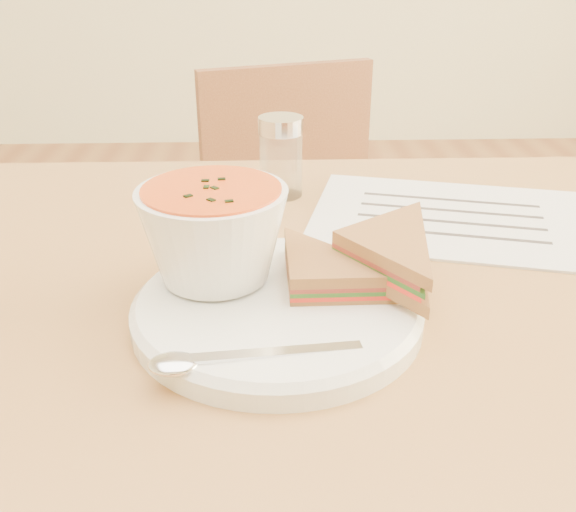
{
  "coord_description": "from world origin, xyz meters",
  "views": [
    {
      "loc": [
        -0.04,
        -0.55,
        1.04
      ],
      "look_at": [
        -0.03,
        -0.07,
        0.8
      ],
      "focal_mm": 40.0,
      "sensor_mm": 36.0,
      "label": 1
    }
  ],
  "objects_px": {
    "condiment_shaker": "(281,157)",
    "plate": "(277,311)",
    "soup_bowl": "(214,239)",
    "chair_far": "(316,286)"
  },
  "relations": [
    {
      "from": "chair_far",
      "to": "condiment_shaker",
      "type": "xyz_separation_m",
      "value": [
        -0.08,
        -0.37,
        0.39
      ]
    },
    {
      "from": "plate",
      "to": "soup_bowl",
      "type": "height_order",
      "value": "soup_bowl"
    },
    {
      "from": "soup_bowl",
      "to": "condiment_shaker",
      "type": "xyz_separation_m",
      "value": [
        0.06,
        0.26,
        -0.01
      ]
    },
    {
      "from": "soup_bowl",
      "to": "condiment_shaker",
      "type": "distance_m",
      "value": 0.27
    },
    {
      "from": "chair_far",
      "to": "condiment_shaker",
      "type": "relative_size",
      "value": 8.24
    },
    {
      "from": "plate",
      "to": "soup_bowl",
      "type": "bearing_deg",
      "value": 146.62
    },
    {
      "from": "condiment_shaker",
      "to": "plate",
      "type": "bearing_deg",
      "value": -92.21
    },
    {
      "from": "soup_bowl",
      "to": "condiment_shaker",
      "type": "bearing_deg",
      "value": 76.01
    },
    {
      "from": "chair_far",
      "to": "plate",
      "type": "distance_m",
      "value": 0.75
    },
    {
      "from": "chair_far",
      "to": "plate",
      "type": "bearing_deg",
      "value": 63.58
    }
  ]
}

